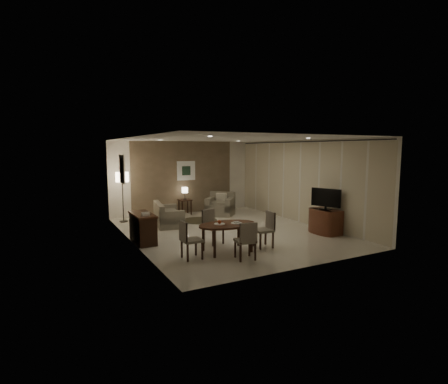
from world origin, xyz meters
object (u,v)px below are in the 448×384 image
tv_cabinet (326,221)px  floor_lamp (123,197)px  dining_table (227,238)px  chair_far (213,227)px  side_table (185,207)px  sofa (168,214)px  console_desk (143,228)px  armchair (220,204)px  chair_right (263,230)px  chair_left (192,240)px  chair_near (245,240)px

tv_cabinet → floor_lamp: bearing=137.9°
dining_table → chair_far: (0.01, 0.76, 0.11)m
side_table → sofa: bearing=-127.7°
tv_cabinet → side_table: (-2.48, 4.65, -0.07)m
console_desk → sofa: size_ratio=0.79×
console_desk → dining_table: 2.34m
chair_far → floor_lamp: bearing=94.8°
chair_far → armchair: bearing=44.3°
dining_table → chair_right: chair_right is taller
chair_left → floor_lamp: floor_lamp is taller
sofa → armchair: armchair is taller
armchair → sofa: bearing=-120.4°
chair_right → armchair: chair_right is taller
chair_near → chair_right: (0.88, 0.60, 0.01)m
chair_near → chair_right: chair_right is taller
chair_near → chair_left: bearing=-19.7°
chair_far → side_table: (0.85, 4.16, -0.16)m
armchair → console_desk: bearing=-103.6°
tv_cabinet → chair_left: size_ratio=1.05×
console_desk → chair_near: (1.62, -2.46, 0.05)m
chair_right → chair_far: bearing=-128.1°
armchair → floor_lamp: 3.44m
chair_left → side_table: (1.81, 5.03, -0.15)m
dining_table → floor_lamp: (-1.45, 4.59, 0.50)m
tv_cabinet → sofa: 4.82m
chair_right → tv_cabinet: bearing=102.2°
console_desk → chair_far: 1.85m
chair_near → chair_far: (-0.06, 1.45, 0.01)m
chair_right → side_table: 5.01m
chair_far → floor_lamp: (-1.46, 3.84, 0.39)m
tv_cabinet → dining_table: bearing=-175.5°
sofa → side_table: (1.14, 1.48, -0.08)m
tv_cabinet → chair_left: bearing=-175.0°
chair_right → chair_left: bearing=-85.4°
chair_right → console_desk: bearing=-122.8°
chair_right → floor_lamp: floor_lamp is taller
console_desk → chair_left: (0.59, -1.88, 0.05)m
side_table → floor_lamp: floor_lamp is taller
dining_table → chair_far: size_ratio=1.62×
chair_left → armchair: (2.88, 4.24, -0.01)m
chair_left → sofa: size_ratio=0.56×
tv_cabinet → side_table: size_ratio=1.62×
side_table → chair_far: bearing=-101.6°
console_desk → tv_cabinet: size_ratio=1.33×
sofa → side_table: sofa is taller
side_table → chair_right: bearing=-88.9°
dining_table → side_table: 4.99m
chair_far → chair_right: chair_right is taller
sofa → chair_near: bearing=-165.3°
dining_table → chair_right: (0.95, -0.09, 0.11)m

